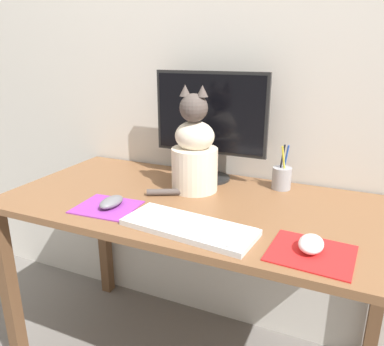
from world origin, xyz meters
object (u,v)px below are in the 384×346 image
(computer_mouse_right, at_px, (311,244))
(pen_cup, at_px, (282,177))
(cat, at_px, (194,153))
(keyboard, at_px, (189,226))
(monitor, at_px, (210,121))
(computer_mouse_left, at_px, (111,202))

(computer_mouse_right, bearing_deg, pen_cup, 110.46)
(cat, distance_m, pen_cup, 0.35)
(keyboard, xyz_separation_m, cat, (-0.12, 0.32, 0.14))
(keyboard, bearing_deg, cat, 117.08)
(computer_mouse_right, xyz_separation_m, cat, (-0.47, 0.30, 0.12))
(keyboard, xyz_separation_m, computer_mouse_right, (0.35, 0.02, 0.01))
(cat, bearing_deg, monitor, 80.62)
(computer_mouse_right, bearing_deg, computer_mouse_left, 177.43)
(monitor, bearing_deg, pen_cup, 1.85)
(keyboard, height_order, computer_mouse_right, computer_mouse_right)
(monitor, height_order, computer_mouse_left, monitor)
(monitor, height_order, cat, monitor)
(computer_mouse_left, xyz_separation_m, pen_cup, (0.49, 0.42, 0.03))
(monitor, height_order, pen_cup, monitor)
(monitor, bearing_deg, computer_mouse_left, -115.35)
(keyboard, distance_m, pen_cup, 0.51)
(monitor, relative_size, cat, 1.17)
(monitor, bearing_deg, cat, -92.81)
(keyboard, relative_size, computer_mouse_left, 3.82)
(keyboard, relative_size, pen_cup, 2.41)
(monitor, xyz_separation_m, pen_cup, (0.30, 0.01, -0.20))
(monitor, xyz_separation_m, computer_mouse_left, (-0.20, -0.41, -0.23))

